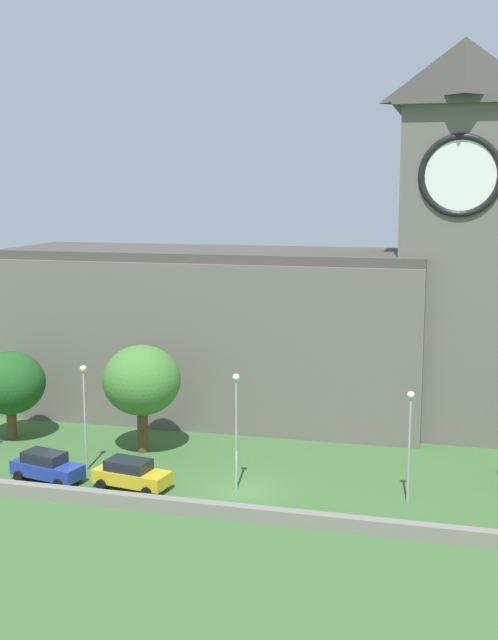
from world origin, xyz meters
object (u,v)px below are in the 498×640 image
streetlamp_west_mid (84,401)px  streetlamp_east_mid (410,428)px  church (282,306)px  car_blue (47,466)px  tree_by_tower (142,381)px  car_yellow (131,474)px  streetlamp_central (236,413)px  tree_riverside_west (10,383)px

streetlamp_west_mid → streetlamp_east_mid: streetlamp_west_mid is taller
church → streetlamp_west_mid: 18.80m
car_blue → tree_by_tower: 8.95m
car_yellow → tree_by_tower: tree_by_tower is taller
car_blue → streetlamp_central: 12.79m
church → car_yellow: size_ratio=8.08×
streetlamp_central → tree_riverside_west: bearing=163.2°
streetlamp_west_mid → streetlamp_central: size_ratio=0.97×
church → streetlamp_east_mid: 19.85m
car_blue → tree_riverside_west: tree_riverside_west is taller
car_blue → car_yellow: size_ratio=1.00×
streetlamp_west_mid → streetlamp_east_mid: 20.89m
streetlamp_central → tree_riverside_west: (-18.86, 5.71, -0.63)m
tree_by_tower → tree_riverside_west: 10.54m
car_yellow → streetlamp_west_mid: streetlamp_west_mid is taller
car_blue → streetlamp_west_mid: size_ratio=0.70×
car_blue → streetlamp_west_mid: bearing=57.2°
church → car_blue: size_ratio=8.09×
church → car_yellow: church is taller
tree_riverside_west → car_yellow: bearing=-29.7°
streetlamp_east_mid → tree_riverside_west: bearing=170.0°
church → car_yellow: (-5.59, -17.75, -8.19)m
streetlamp_central → tree_by_tower: (-8.37, 5.43, 0.27)m
car_blue → tree_by_tower: (3.71, 6.99, 4.19)m
tree_by_tower → tree_riverside_west: size_ratio=1.16×
streetlamp_west_mid → streetlamp_central: streetlamp_central is taller
church → streetlamp_east_mid: bearing=-54.7°
tree_by_tower → car_yellow: bearing=-73.8°
car_blue → streetlamp_east_mid: streetlamp_east_mid is taller
church → tree_riverside_west: size_ratio=6.11×
streetlamp_central → streetlamp_east_mid: size_ratio=1.08×
car_blue → tree_riverside_west: 10.48m
church → car_yellow: bearing=-107.5°
streetlamp_central → streetlamp_east_mid: 10.39m
streetlamp_west_mid → tree_riverside_west: 9.67m
streetlamp_east_mid → tree_riverside_west: 29.69m
streetlamp_east_mid → tree_by_tower: size_ratio=0.89×
streetlamp_central → tree_riverside_west: streetlamp_central is taller
car_yellow → streetlamp_west_mid: size_ratio=0.70×
streetlamp_west_mid → tree_riverside_west: size_ratio=1.08×
church → streetlamp_central: church is taller
car_yellow → car_blue: bearing=-178.5°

